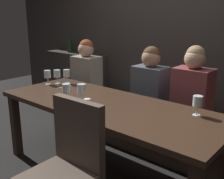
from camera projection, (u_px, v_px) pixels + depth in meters
ground at (107, 174)px, 2.71m from camera, size 9.00×9.00×0.00m
back_wall_tiled at (176, 16)px, 3.20m from camera, size 6.00×0.12×3.00m
back_counter at (77, 83)px, 4.32m from camera, size 1.10×0.28×0.95m
dining_table at (107, 112)px, 2.54m from camera, size 2.20×0.84×0.74m
banquette_bench at (148, 131)px, 3.16m from camera, size 2.50×0.44×0.45m
chair_near_side at (67, 163)px, 1.86m from camera, size 0.45×0.45×0.98m
diner_redhead at (86, 71)px, 3.58m from camera, size 0.36×0.24×0.77m
diner_bearded at (150, 83)px, 3.01m from camera, size 0.36×0.24×0.75m
diner_far_end at (193, 89)px, 2.67m from camera, size 0.36×0.24×0.80m
wine_bottle_dark_red at (69, 44)px, 4.25m from camera, size 0.08×0.08×0.33m
wine_glass_near_left at (47, 74)px, 3.15m from camera, size 0.08×0.08×0.16m
wine_glass_far_left at (67, 74)px, 3.20m from camera, size 0.08×0.08×0.16m
wine_glass_center_front at (198, 102)px, 2.19m from camera, size 0.08×0.08×0.16m
wine_glass_far_right at (57, 74)px, 3.18m from camera, size 0.08×0.08×0.16m
wine_glass_near_right at (66, 89)px, 2.55m from camera, size 0.08×0.08×0.16m
wine_glass_end_right at (82, 89)px, 2.55m from camera, size 0.08×0.08×0.16m
espresso_cup at (87, 103)px, 2.44m from camera, size 0.12×0.12×0.06m
fork_on_table at (64, 87)px, 3.05m from camera, size 0.05×0.17×0.01m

